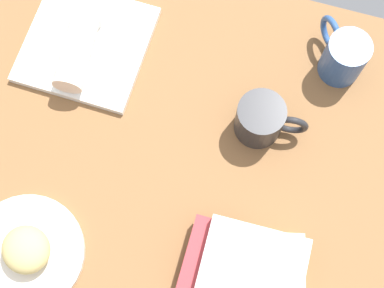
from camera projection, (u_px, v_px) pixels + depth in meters
The scene contains 9 objects.
dining_table at pixel (131, 173), 109.80cm from camera, with size 110.00×90.00×4.00cm, color brown.
round_plate at pixel (26, 253), 102.63cm from camera, with size 21.16×21.16×1.40cm, color silver.
scone_pastry at pixel (26, 250), 99.49cm from camera, with size 8.75×8.24×5.30cm, color tan.
square_plate at pixel (86, 44), 114.75cm from camera, with size 23.73×23.73×1.60cm, color white.
sauce_cup at pixel (94, 16), 114.13cm from camera, with size 4.73×4.73×2.68cm.
breakfast_wrap at pixel (76, 55), 110.02cm from camera, with size 5.77×5.77×13.82cm, color beige.
book_stack at pixel (247, 269), 98.70cm from camera, with size 22.89×18.75×8.02cm.
coffee_mug at pixel (262, 119), 106.18cm from camera, with size 13.65×9.01×8.65cm.
second_mug at pixel (343, 56), 109.33cm from camera, with size 10.36×11.81×9.91cm.
Camera 1 is at (-18.78, 22.83, 108.53)cm, focal length 53.62 mm.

